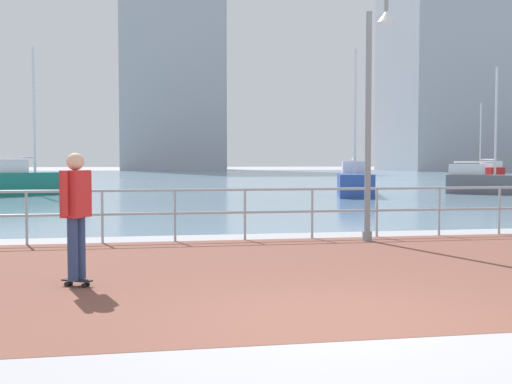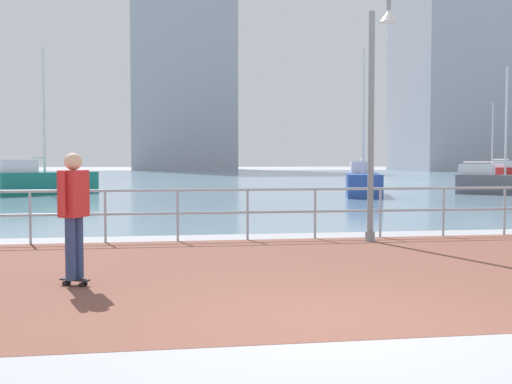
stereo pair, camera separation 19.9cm
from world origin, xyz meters
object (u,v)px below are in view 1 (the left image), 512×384
at_px(sailboat_white, 481,172).
at_px(skateboarder, 76,207).
at_px(sailboat_teal, 354,182).
at_px(sailboat_ivory, 491,182).
at_px(lamppost, 373,98).
at_px(sailboat_navy, 32,181).

bearing_deg(sailboat_white, skateboarder, -125.23).
bearing_deg(sailboat_teal, skateboarder, -118.27).
bearing_deg(skateboarder, sailboat_white, 54.77).
bearing_deg(sailboat_ivory, sailboat_white, 61.10).
relative_size(lamppost, skateboarder, 3.00).
height_order(skateboarder, sailboat_navy, sailboat_navy).
bearing_deg(lamppost, sailboat_white, 57.61).
distance_m(skateboarder, sailboat_navy, 22.82).
bearing_deg(sailboat_white, sailboat_navy, -149.85).
relative_size(lamppost, sailboat_navy, 0.74).
height_order(skateboarder, sailboat_teal, sailboat_teal).
bearing_deg(skateboarder, sailboat_teal, 61.73).
bearing_deg(sailboat_ivory, skateboarder, -131.78).
distance_m(sailboat_teal, sailboat_white, 30.36).
distance_m(sailboat_teal, sailboat_ivory, 6.79).
distance_m(skateboarder, sailboat_ivory, 25.59).
bearing_deg(sailboat_ivory, sailboat_navy, 171.18).
bearing_deg(lamppost, skateboarder, -146.39).
xyz_separation_m(skateboarder, sailboat_navy, (-4.35, 22.40, -0.36)).
height_order(sailboat_white, sailboat_navy, sailboat_navy).
xyz_separation_m(sailboat_teal, sailboat_white, (19.59, 23.19, 0.00)).
height_order(lamppost, sailboat_teal, sailboat_teal).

